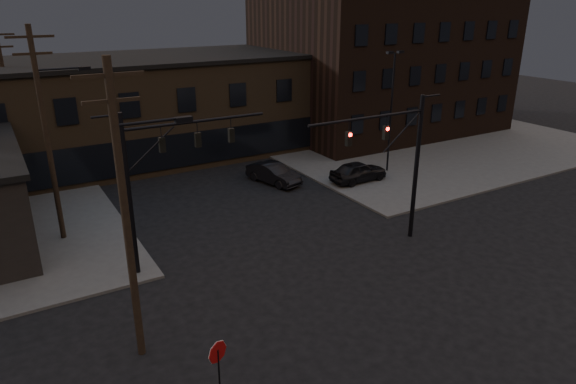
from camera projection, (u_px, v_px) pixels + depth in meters
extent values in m
plane|color=black|center=(371.00, 307.00, 22.41)|extent=(140.00, 140.00, 0.00)
cube|color=#474744|center=(403.00, 135.00, 50.60)|extent=(30.00, 30.00, 0.15)
cube|color=#493926|center=(163.00, 107.00, 43.55)|extent=(40.00, 12.00, 8.00)
cube|color=black|center=(381.00, 59.00, 51.38)|extent=(22.00, 16.00, 14.00)
cylinder|color=black|center=(416.00, 169.00, 27.73)|extent=(0.24, 0.24, 8.00)
cylinder|color=black|center=(369.00, 118.00, 24.93)|extent=(7.00, 0.14, 0.14)
cube|color=#FF140C|center=(386.00, 133.00, 25.80)|extent=(0.28, 0.22, 0.70)
cube|color=#FF140C|center=(349.00, 139.00, 24.69)|extent=(0.28, 0.22, 0.70)
cylinder|color=black|center=(129.00, 198.00, 23.63)|extent=(0.24, 0.24, 8.00)
cylinder|color=black|center=(197.00, 121.00, 24.17)|extent=(7.00, 0.14, 0.14)
cube|color=black|center=(162.00, 145.00, 23.65)|extent=(0.28, 0.22, 0.70)
cube|color=black|center=(198.00, 140.00, 24.49)|extent=(0.28, 0.22, 0.70)
cube|color=black|center=(231.00, 135.00, 25.32)|extent=(0.28, 0.22, 0.70)
cylinder|color=black|center=(219.00, 378.00, 16.59)|extent=(0.06, 0.06, 2.20)
cylinder|color=maroon|center=(218.00, 352.00, 16.26)|extent=(0.72, 0.33, 0.76)
cylinder|color=black|center=(126.00, 220.00, 17.55)|extent=(0.28, 0.28, 11.00)
cube|color=black|center=(108.00, 75.00, 15.83)|extent=(2.20, 0.12, 0.12)
cube|color=black|center=(112.00, 101.00, 16.11)|extent=(1.80, 0.12, 0.12)
cube|color=black|center=(183.00, 119.00, 17.51)|extent=(0.60, 0.25, 0.18)
cylinder|color=black|center=(47.00, 140.00, 26.65)|extent=(0.28, 0.28, 11.50)
cube|color=black|center=(30.00, 37.00, 24.84)|extent=(2.20, 0.12, 0.12)
cube|color=black|center=(33.00, 54.00, 25.12)|extent=(1.80, 0.12, 0.12)
cube|color=black|center=(84.00, 68.00, 26.52)|extent=(0.60, 0.25, 0.18)
cylinder|color=black|center=(10.00, 107.00, 35.93)|extent=(0.28, 0.28, 11.00)
cylinder|color=black|center=(391.00, 115.00, 38.30)|extent=(0.14, 0.14, 9.00)
cube|color=black|center=(390.00, 53.00, 36.46)|extent=(0.50, 0.28, 0.18)
cube|color=black|center=(401.00, 52.00, 36.94)|extent=(0.50, 0.28, 0.18)
cylinder|color=black|center=(405.00, 97.00, 45.19)|extent=(0.14, 0.14, 9.00)
cube|color=black|center=(405.00, 44.00, 43.35)|extent=(0.50, 0.28, 0.18)
cube|color=black|center=(413.00, 44.00, 43.83)|extent=(0.50, 0.28, 0.18)
imported|color=black|center=(358.00, 171.00, 37.22)|extent=(4.42, 1.87, 1.49)
imported|color=#A6A6A8|center=(320.00, 135.00, 47.33)|extent=(4.91, 2.70, 1.35)
imported|color=black|center=(273.00, 174.00, 37.27)|extent=(2.67, 4.68, 1.46)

